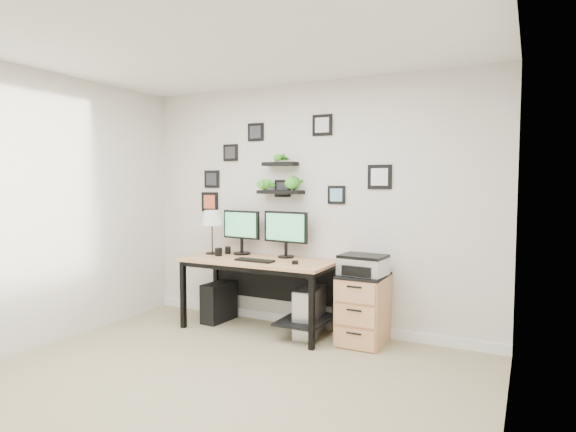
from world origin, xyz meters
The scene contains 14 objects.
room centered at (0.00, 1.98, 0.05)m, with size 4.00×4.00×4.00m.
desk centered at (-0.39, 1.67, 0.63)m, with size 1.60×0.70×0.75m.
monitor_left centered at (-0.76, 1.85, 1.04)m, with size 0.48×0.21×0.49m.
monitor_right centered at (-0.22, 1.86, 1.04)m, with size 0.53×0.19×0.50m.
keyboard centered at (-0.39, 1.50, 0.76)m, with size 0.42×0.13×0.02m, color black.
mouse centered at (0.05, 1.56, 0.76)m, with size 0.06×0.09×0.03m, color black.
table_lamp centered at (-1.08, 1.74, 1.14)m, with size 0.24×0.24×0.49m.
mug centered at (-0.92, 1.63, 0.79)m, with size 0.08×0.08×0.09m, color black.
pen_cup centered at (-0.92, 1.81, 0.79)m, with size 0.07×0.07×0.08m, color black.
pc_tower_black centered at (-0.98, 1.71, 0.22)m, with size 0.19×0.43×0.43m, color black.
pc_tower_grey centered at (0.14, 1.70, 0.24)m, with size 0.28×0.52×0.49m.
file_cabinet centered at (0.69, 1.72, 0.34)m, with size 0.43×0.53×0.67m.
printer centered at (0.70, 1.71, 0.77)m, with size 0.45×0.37×0.19m.
wall_decor centered at (-0.31, 1.93, 1.65)m, with size 2.29×0.18×1.05m.
Camera 1 is at (2.11, -2.67, 1.55)m, focal length 30.00 mm.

